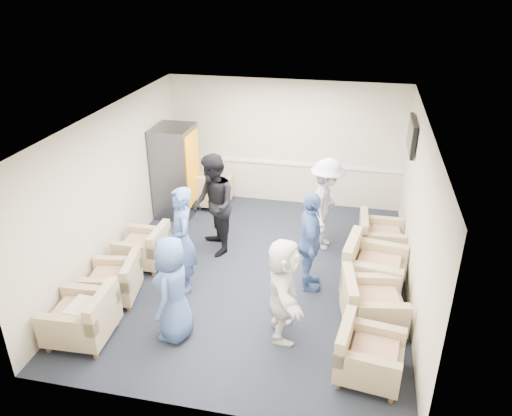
% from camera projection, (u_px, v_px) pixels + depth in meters
% --- Properties ---
extents(floor, '(6.00, 6.00, 0.00)m').
position_uv_depth(floor, '(255.00, 273.00, 8.54)').
color(floor, black).
rests_on(floor, ground).
extents(ceiling, '(6.00, 6.00, 0.00)m').
position_uv_depth(ceiling, '(255.00, 119.00, 7.37)').
color(ceiling, white).
rests_on(ceiling, back_wall).
extents(back_wall, '(5.00, 0.02, 2.70)m').
position_uv_depth(back_wall, '(285.00, 143.00, 10.60)').
color(back_wall, beige).
rests_on(back_wall, floor).
extents(front_wall, '(5.00, 0.02, 2.70)m').
position_uv_depth(front_wall, '(196.00, 318.00, 5.32)').
color(front_wall, beige).
rests_on(front_wall, floor).
extents(left_wall, '(0.02, 6.00, 2.70)m').
position_uv_depth(left_wall, '(111.00, 189.00, 8.43)').
color(left_wall, beige).
rests_on(left_wall, floor).
extents(right_wall, '(0.02, 6.00, 2.70)m').
position_uv_depth(right_wall, '(418.00, 216.00, 7.49)').
color(right_wall, beige).
rests_on(right_wall, floor).
extents(chair_rail, '(4.98, 0.04, 0.06)m').
position_uv_depth(chair_rail, '(284.00, 163.00, 10.77)').
color(chair_rail, white).
rests_on(chair_rail, back_wall).
extents(tv, '(0.10, 1.00, 0.58)m').
position_uv_depth(tv, '(412.00, 136.00, 8.78)').
color(tv, black).
rests_on(tv, right_wall).
extents(armchair_left_near, '(0.89, 0.89, 0.68)m').
position_uv_depth(armchair_left_near, '(85.00, 319.00, 6.90)').
color(armchair_left_near, tan).
rests_on(armchair_left_near, floor).
extents(armchair_left_mid, '(0.87, 0.87, 0.61)m').
position_uv_depth(armchair_left_mid, '(116.00, 282.00, 7.76)').
color(armchair_left_mid, tan).
rests_on(armchair_left_mid, floor).
extents(armchair_left_far, '(0.78, 0.78, 0.62)m').
position_uv_depth(armchair_left_far, '(145.00, 249.00, 8.67)').
color(armchair_left_far, tan).
rests_on(armchair_left_far, floor).
extents(armchair_right_near, '(0.90, 0.90, 0.64)m').
position_uv_depth(armchair_right_near, '(365.00, 356.00, 6.27)').
color(armchair_right_near, tan).
rests_on(armchair_right_near, floor).
extents(armchair_right_midnear, '(0.99, 0.99, 0.69)m').
position_uv_depth(armchair_right_midnear, '(369.00, 306.00, 7.16)').
color(armchair_right_midnear, tan).
rests_on(armchair_right_midnear, floor).
extents(armchair_right_midfar, '(1.06, 1.06, 0.74)m').
position_uv_depth(armchair_right_midfar, '(370.00, 269.00, 7.97)').
color(armchair_right_midfar, tan).
rests_on(armchair_right_midfar, floor).
extents(armchair_right_far, '(0.82, 0.82, 0.63)m').
position_uv_depth(armchair_right_far, '(378.00, 238.00, 8.99)').
color(armchair_right_far, tan).
rests_on(armchair_right_far, floor).
extents(armchair_corner, '(0.83, 0.83, 0.66)m').
position_uv_depth(armchair_corner, '(211.00, 192.00, 10.81)').
color(armchair_corner, tan).
rests_on(armchair_corner, floor).
extents(vending_machine, '(0.76, 0.89, 1.88)m').
position_uv_depth(vending_machine, '(176.00, 171.00, 10.25)').
color(vending_machine, '#4B4C53').
rests_on(vending_machine, floor).
extents(backpack, '(0.28, 0.22, 0.44)m').
position_uv_depth(backpack, '(153.00, 258.00, 8.54)').
color(backpack, black).
rests_on(backpack, floor).
extents(pillow, '(0.34, 0.45, 0.13)m').
position_uv_depth(pillow, '(82.00, 309.00, 6.82)').
color(pillow, silver).
rests_on(pillow, armchair_left_near).
extents(person_front_left, '(0.52, 0.78, 1.56)m').
position_uv_depth(person_front_left, '(173.00, 289.00, 6.78)').
color(person_front_left, '#3F5A98').
rests_on(person_front_left, floor).
extents(person_mid_left, '(0.68, 0.77, 1.76)m').
position_uv_depth(person_mid_left, '(182.00, 240.00, 7.78)').
color(person_mid_left, '#3F5A98').
rests_on(person_mid_left, floor).
extents(person_back_left, '(1.06, 1.13, 1.86)m').
position_uv_depth(person_back_left, '(213.00, 205.00, 8.81)').
color(person_back_left, black).
rests_on(person_back_left, floor).
extents(person_back_right, '(0.76, 1.18, 1.73)m').
position_uv_depth(person_back_right, '(326.00, 204.00, 8.99)').
color(person_back_right, silver).
rests_on(person_back_right, floor).
extents(person_mid_right, '(0.57, 1.03, 1.67)m').
position_uv_depth(person_mid_right, '(310.00, 242.00, 7.82)').
color(person_mid_right, '#3F5A98').
rests_on(person_mid_right, floor).
extents(person_front_right, '(0.75, 1.49, 1.53)m').
position_uv_depth(person_front_right, '(283.00, 290.00, 6.79)').
color(person_front_right, white).
rests_on(person_front_right, floor).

